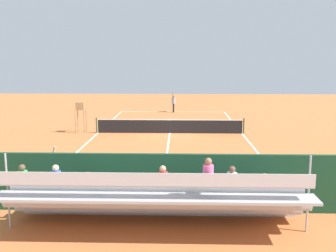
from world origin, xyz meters
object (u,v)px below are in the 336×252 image
at_px(tennis_ball_near, 181,115).
at_px(courtside_bench, 205,188).
at_px(tennis_ball_far, 191,117).
at_px(umpire_chair, 81,114).
at_px(line_judge, 53,172).
at_px(equipment_bag, 151,199).
at_px(bleacher_stand, 157,198).
at_px(tennis_racket, 163,112).
at_px(tennis_player, 174,102).
at_px(tennis_net, 170,126).

bearing_deg(tennis_ball_near, courtside_bench, 92.01).
height_order(tennis_ball_near, tennis_ball_far, same).
bearing_deg(umpire_chair, line_judge, 99.84).
distance_m(courtside_bench, equipment_bag, 1.94).
bearing_deg(bleacher_stand, equipment_bag, -81.15).
relative_size(umpire_chair, tennis_racket, 3.75).
bearing_deg(umpire_chair, tennis_player, -120.60).
xyz_separation_m(equipment_bag, tennis_ball_far, (-1.95, -20.71, -0.15)).
distance_m(umpire_chair, equipment_bag, 14.70).
bearing_deg(tennis_ball_near, bleacher_stand, 87.97).
height_order(equipment_bag, tennis_ball_near, equipment_bag).
bearing_deg(bleacher_stand, line_judge, -31.39).
distance_m(equipment_bag, tennis_player, 24.06).
relative_size(tennis_racket, line_judge, 0.30).
height_order(tennis_racket, tennis_ball_near, tennis_ball_near).
bearing_deg(umpire_chair, tennis_net, 179.82).
xyz_separation_m(bleacher_stand, tennis_player, (-0.09, -25.98, 0.08)).
bearing_deg(tennis_player, equipment_bag, 89.07).
bearing_deg(tennis_player, tennis_racket, -19.52).
distance_m(tennis_ball_near, line_judge, 21.92).
bearing_deg(equipment_bag, tennis_player, -90.93).
bearing_deg(line_judge, umpire_chair, -80.16).
height_order(tennis_ball_near, line_judge, line_judge).
bearing_deg(bleacher_stand, tennis_net, -90.02).
distance_m(umpire_chair, tennis_ball_near, 11.05).
distance_m(bleacher_stand, tennis_ball_far, 22.73).
distance_m(bleacher_stand, umpire_chair, 16.56).
distance_m(umpire_chair, tennis_ball_far, 10.79).
xyz_separation_m(umpire_chair, tennis_ball_far, (-7.85, -7.29, -1.28)).
xyz_separation_m(tennis_ball_near, tennis_ball_far, (-0.81, 1.12, 0.00)).
distance_m(tennis_net, courtside_bench, 13.37).
relative_size(tennis_net, tennis_ball_near, 156.06).
xyz_separation_m(tennis_player, tennis_ball_far, (-1.56, 3.33, -0.98)).
relative_size(tennis_ball_far, line_judge, 0.03).
distance_m(bleacher_stand, courtside_bench, 2.64).
xyz_separation_m(tennis_net, courtside_bench, (-1.60, 13.27, 0.06)).
height_order(tennis_ball_far, line_judge, line_judge).
height_order(tennis_net, tennis_player, tennis_player).
relative_size(equipment_bag, tennis_ball_near, 13.64).
xyz_separation_m(tennis_net, tennis_ball_near, (-0.84, -8.44, -0.47)).
bearing_deg(line_judge, courtside_bench, 176.43).
height_order(bleacher_stand, tennis_ball_far, bleacher_stand).
bearing_deg(tennis_ball_far, umpire_chair, 42.92).
relative_size(tennis_player, tennis_ball_near, 29.18).
bearing_deg(tennis_ball_near, tennis_ball_far, 125.71).
xyz_separation_m(bleacher_stand, line_judge, (3.95, -2.41, 0.08)).
xyz_separation_m(bleacher_stand, umpire_chair, (6.20, -15.35, 0.38)).
bearing_deg(courtside_bench, tennis_player, -86.38).
bearing_deg(tennis_player, tennis_ball_far, 115.14).
relative_size(tennis_racket, tennis_ball_near, 8.64).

